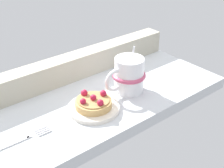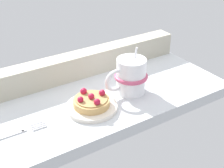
% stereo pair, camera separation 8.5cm
% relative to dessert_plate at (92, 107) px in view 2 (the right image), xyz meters
% --- Properties ---
extents(ground_plane, '(0.77, 0.33, 0.03)m').
position_rel_dessert_plate_xyz_m(ground_plane, '(0.03, 0.05, -0.02)').
color(ground_plane, silver).
extents(window_rail_back, '(0.75, 0.06, 0.07)m').
position_rel_dessert_plate_xyz_m(window_rail_back, '(0.03, 0.18, 0.03)').
color(window_rail_back, '#B2AD99').
rests_on(window_rail_back, ground_plane).
extents(dessert_plate, '(0.13, 0.13, 0.01)m').
position_rel_dessert_plate_xyz_m(dessert_plate, '(0.00, 0.00, 0.00)').
color(dessert_plate, silver).
rests_on(dessert_plate, ground_plane).
extents(raspberry_tart, '(0.09, 0.09, 0.04)m').
position_rel_dessert_plate_xyz_m(raspberry_tart, '(0.00, 0.00, 0.02)').
color(raspberry_tart, tan).
rests_on(raspberry_tart, dessert_plate).
extents(coffee_mug, '(0.13, 0.09, 0.13)m').
position_rel_dessert_plate_xyz_m(coffee_mug, '(0.13, 0.02, 0.05)').
color(coffee_mug, white).
rests_on(coffee_mug, ground_plane).
extents(dessert_fork, '(0.17, 0.03, 0.01)m').
position_rel_dessert_plate_xyz_m(dessert_fork, '(-0.21, 0.00, -0.00)').
color(dessert_fork, silver).
rests_on(dessert_fork, ground_plane).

